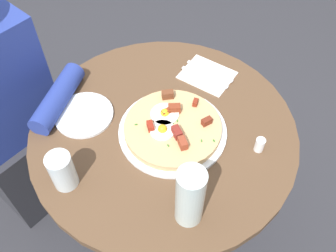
% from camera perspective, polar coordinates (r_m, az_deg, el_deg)
% --- Properties ---
extents(ground_plane, '(6.00, 6.00, 0.00)m').
position_cam_1_polar(ground_plane, '(1.75, -0.48, -14.44)').
color(ground_plane, '#2D2D33').
extents(dining_table, '(0.83, 0.83, 0.70)m').
position_cam_1_polar(dining_table, '(1.28, -0.63, -4.78)').
color(dining_table, brown).
rests_on(dining_table, ground_plane).
extents(person_seated, '(0.44, 0.48, 1.14)m').
position_cam_1_polar(person_seated, '(1.53, -23.74, 0.46)').
color(person_seated, '#2D2D33').
rests_on(person_seated, ground_plane).
extents(pizza_plate, '(0.33, 0.33, 0.01)m').
position_cam_1_polar(pizza_plate, '(1.13, 0.72, -0.80)').
color(pizza_plate, white).
rests_on(pizza_plate, dining_table).
extents(breakfast_pizza, '(0.29, 0.29, 0.05)m').
position_cam_1_polar(breakfast_pizza, '(1.11, 0.67, -0.13)').
color(breakfast_pizza, tan).
rests_on(breakfast_pizza, pizza_plate).
extents(bread_plate, '(0.19, 0.19, 0.01)m').
position_cam_1_polar(bread_plate, '(1.20, -12.82, 1.72)').
color(bread_plate, white).
rests_on(bread_plate, dining_table).
extents(napkin, '(0.16, 0.19, 0.00)m').
position_cam_1_polar(napkin, '(1.30, 6.06, 7.81)').
color(napkin, white).
rests_on(napkin, dining_table).
extents(fork, '(0.04, 0.18, 0.00)m').
position_cam_1_polar(fork, '(1.29, 5.68, 7.50)').
color(fork, silver).
rests_on(fork, napkin).
extents(knife, '(0.04, 0.18, 0.00)m').
position_cam_1_polar(knife, '(1.31, 6.47, 8.41)').
color(knife, silver).
rests_on(knife, napkin).
extents(water_glass, '(0.07, 0.07, 0.12)m').
position_cam_1_polar(water_glass, '(1.03, -16.00, -6.66)').
color(water_glass, silver).
rests_on(water_glass, dining_table).
extents(water_bottle, '(0.07, 0.07, 0.20)m').
position_cam_1_polar(water_bottle, '(0.90, 3.40, -10.86)').
color(water_bottle, silver).
rests_on(water_bottle, dining_table).
extents(salt_shaker, '(0.03, 0.03, 0.05)m').
position_cam_1_polar(salt_shaker, '(1.11, 13.95, -2.82)').
color(salt_shaker, white).
rests_on(salt_shaker, dining_table).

